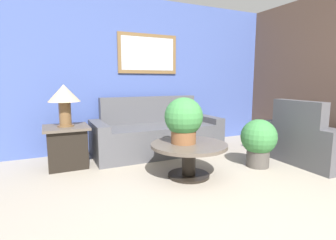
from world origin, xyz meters
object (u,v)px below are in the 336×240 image
Objects in this scene: potted_plant_on_table at (184,119)px; potted_plant_floor at (259,140)px; side_table at (67,146)px; couch_main at (156,135)px; table_lamp at (64,97)px; armchair at (313,142)px; coffee_table at (189,153)px.

potted_plant_on_table reaches higher than potted_plant_floor.
potted_plant_on_table reaches higher than side_table.
table_lamp is at bearing -174.57° from couch_main.
couch_main is 1.56m from table_lamp.
potted_plant_floor is (2.41, -1.14, 0.08)m from side_table.
armchair is 1.96m from coffee_table.
table_lamp is at bearing 70.03° from armchair.
potted_plant_floor is at bearing -3.76° from coffee_table.
potted_plant_on_table is 0.85× the size of potted_plant_floor.
armchair reaches higher than coffee_table.
armchair is 2.06m from potted_plant_on_table.
table_lamp is at bearing 141.38° from coffee_table.
table_lamp reaches higher than potted_plant_floor.
couch_main reaches higher than side_table.
potted_plant_on_table reaches higher than coffee_table.
table_lamp reaches higher than coffee_table.
armchair is 2.06× the size of table_lamp.
side_table is 0.89× the size of potted_plant_floor.
table_lamp is at bearing 0.00° from side_table.
coffee_table is 1.66× the size of potted_plant_on_table.
couch_main is 3.64× the size of potted_plant_on_table.
side_table is at bearing 180.00° from table_lamp.
table_lamp is 2.73m from potted_plant_floor.
table_lamp is (-1.34, 1.07, 0.67)m from coffee_table.
potted_plant_on_table is at bearing -95.73° from couch_main.
potted_plant_floor is at bearing -25.34° from table_lamp.
coffee_table is 1.66× the size of table_lamp.
potted_plant_floor is (1.00, -1.27, 0.07)m from couch_main.
potted_plant_floor is (1.07, -0.07, 0.07)m from coffee_table.
coffee_table is (-0.07, -1.20, 0.01)m from couch_main.
potted_plant_floor is at bearing 80.16° from armchair.
potted_plant_floor is (2.41, -1.14, -0.60)m from table_lamp.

